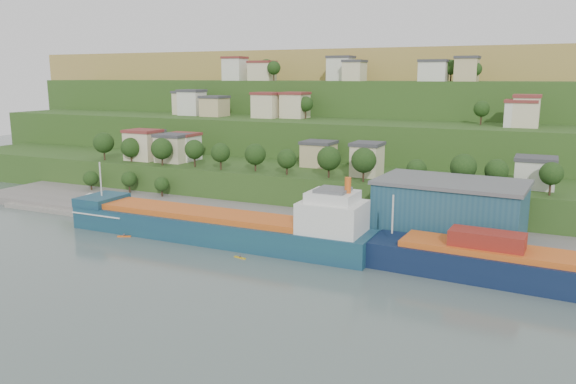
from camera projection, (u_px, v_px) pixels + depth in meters
The scene contains 11 objects.
ground at pixel (199, 254), 117.76m from camera, with size 500.00×500.00×0.00m, color #495954.
quay at pixel (335, 232), 134.39m from camera, with size 220.00×26.00×4.00m, color slate.
pebble_beach at pixel (81, 207), 159.99m from camera, with size 40.00×18.00×2.40m, color slate.
hillside at pixel (398, 155), 267.65m from camera, with size 360.00×211.04×96.00m.
cargo_ship_near at pixel (223, 228), 126.58m from camera, with size 74.22×12.04×19.07m.
cargo_ship_far at pixel (567, 275), 97.48m from camera, with size 66.48×15.01×17.91m.
warehouse at pixel (450, 209), 121.67m from camera, with size 32.29×21.18×12.80m.
caravan at pixel (97, 198), 159.96m from camera, with size 5.68×2.36×2.65m, color white.
dinghy at pixel (112, 207), 152.78m from camera, with size 4.59×1.72×0.92m, color silver.
kayak_orange at pixel (124, 236), 130.70m from camera, with size 3.06×1.79×0.78m.
kayak_yellow at pixel (240, 257), 115.35m from camera, with size 2.87×1.01×0.71m.
Camera 1 is at (64.33, -94.38, 36.62)m, focal length 35.00 mm.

